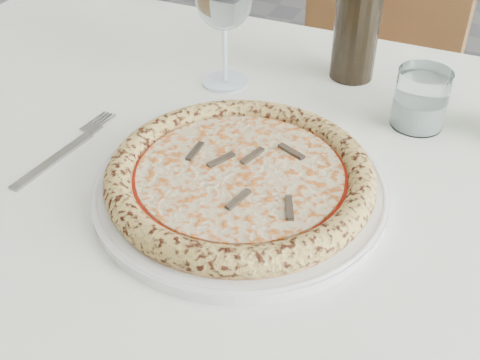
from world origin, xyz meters
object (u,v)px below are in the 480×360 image
at_px(pizza, 240,176).
at_px(plate, 240,187).
at_px(chair_far, 363,65).
at_px(tumbler, 420,102).
at_px(dining_table, 268,203).
at_px(wine_bottle, 360,3).

bearing_deg(pizza, plate, 60.00).
xyz_separation_m(chair_far, tumbler, (0.21, -0.60, 0.26)).
bearing_deg(dining_table, chair_far, 93.10).
xyz_separation_m(plate, tumbler, (0.17, 0.25, 0.03)).
distance_m(chair_far, pizza, 0.88).
bearing_deg(tumbler, pizza, -124.02).
bearing_deg(tumbler, plate, -124.02).
distance_m(dining_table, tumbler, 0.26).
xyz_separation_m(dining_table, chair_far, (-0.04, 0.74, -0.13)).
height_order(chair_far, tumbler, chair_far).
xyz_separation_m(pizza, wine_bottle, (0.04, 0.35, 0.10)).
bearing_deg(tumbler, wine_bottle, 140.28).
bearing_deg(plate, chair_far, 92.73).
height_order(plate, tumbler, tumbler).
bearing_deg(plate, pizza, -120.00).
bearing_deg(chair_far, tumbler, -70.81).
relative_size(dining_table, chair_far, 1.51).
relative_size(plate, wine_bottle, 1.26).
distance_m(pizza, tumbler, 0.30).
relative_size(chair_far, wine_bottle, 3.25).
height_order(tumbler, wine_bottle, wine_bottle).
bearing_deg(wine_bottle, tumbler, -39.72).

